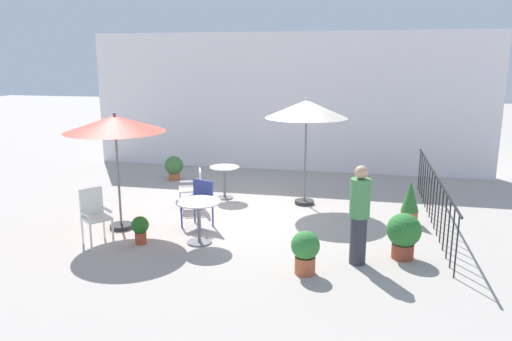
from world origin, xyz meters
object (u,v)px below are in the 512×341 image
(patio_umbrella_1, at_px, (115,125))
(potted_plant_4, at_px, (305,250))
(cafe_table_0, at_px, (225,176))
(patio_chair_1, at_px, (94,213))
(potted_plant_2, at_px, (174,167))
(patio_umbrella_0, at_px, (306,110))
(standing_person, at_px, (359,214))
(potted_plant_0, at_px, (140,228))
(patio_chair_2, at_px, (194,186))
(potted_plant_3, at_px, (410,202))
(cafe_table_1, at_px, (199,214))
(potted_plant_1, at_px, (404,233))
(patio_chair_0, at_px, (199,200))

(patio_umbrella_1, height_order, potted_plant_4, patio_umbrella_1)
(cafe_table_0, height_order, patio_chair_1, patio_chair_1)
(potted_plant_2, bearing_deg, patio_umbrella_0, -22.03)
(patio_umbrella_0, height_order, standing_person, patio_umbrella_0)
(potted_plant_0, bearing_deg, patio_umbrella_1, 137.24)
(patio_chair_2, bearing_deg, standing_person, -32.52)
(potted_plant_3, height_order, potted_plant_4, potted_plant_3)
(cafe_table_1, height_order, potted_plant_4, cafe_table_1)
(cafe_table_1, bearing_deg, patio_chair_1, -167.82)
(cafe_table_0, height_order, potted_plant_2, cafe_table_0)
(patio_umbrella_0, height_order, cafe_table_0, patio_umbrella_0)
(potted_plant_3, bearing_deg, potted_plant_1, -97.83)
(patio_umbrella_0, bearing_deg, cafe_table_1, -118.66)
(patio_chair_2, relative_size, potted_plant_3, 1.01)
(potted_plant_1, relative_size, potted_plant_2, 1.17)
(cafe_table_0, distance_m, potted_plant_0, 3.21)
(patio_umbrella_1, distance_m, potted_plant_0, 1.99)
(patio_umbrella_0, distance_m, potted_plant_2, 4.41)
(potted_plant_0, relative_size, potted_plant_4, 0.74)
(patio_chair_2, relative_size, potted_plant_1, 1.13)
(cafe_table_1, xyz_separation_m, potted_plant_4, (2.00, -0.87, -0.16))
(cafe_table_1, distance_m, patio_chair_1, 1.85)
(cafe_table_1, relative_size, potted_plant_1, 1.04)
(patio_chair_2, distance_m, potted_plant_4, 3.97)
(potted_plant_4, bearing_deg, patio_umbrella_0, 96.96)
(patio_chair_2, xyz_separation_m, potted_plant_4, (2.78, -2.83, -0.12))
(potted_plant_0, height_order, potted_plant_3, potted_plant_3)
(cafe_table_1, xyz_separation_m, standing_person, (2.77, -0.31, 0.28))
(patio_chair_1, bearing_deg, cafe_table_1, 12.18)
(cafe_table_1, xyz_separation_m, patio_chair_1, (-1.81, -0.39, 0.02))
(cafe_table_0, distance_m, potted_plant_4, 4.43)
(patio_chair_0, xyz_separation_m, patio_chair_1, (-1.52, -1.26, 0.03))
(patio_umbrella_0, height_order, patio_chair_1, patio_umbrella_0)
(patio_chair_1, bearing_deg, potted_plant_2, 94.83)
(standing_person, bearing_deg, patio_umbrella_0, 111.41)
(cafe_table_1, bearing_deg, potted_plant_0, -165.75)
(potted_plant_4, xyz_separation_m, standing_person, (0.78, 0.56, 0.45))
(patio_umbrella_0, height_order, potted_plant_2, patio_umbrella_0)
(patio_umbrella_0, relative_size, potted_plant_4, 3.55)
(patio_umbrella_1, bearing_deg, patio_chair_1, -94.90)
(potted_plant_1, distance_m, potted_plant_3, 1.87)
(cafe_table_1, xyz_separation_m, potted_plant_1, (3.50, 0.07, -0.11))
(patio_chair_1, bearing_deg, patio_umbrella_1, 85.10)
(potted_plant_1, xyz_separation_m, standing_person, (-0.73, -0.37, 0.40))
(patio_umbrella_1, bearing_deg, patio_chair_0, 17.40)
(potted_plant_4, bearing_deg, patio_umbrella_1, 161.00)
(potted_plant_2, xyz_separation_m, standing_person, (4.98, -4.65, 0.46))
(potted_plant_4, distance_m, standing_person, 1.06)
(patio_umbrella_0, distance_m, patio_chair_0, 3.12)
(patio_chair_2, xyz_separation_m, potted_plant_3, (4.54, -0.04, -0.07))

